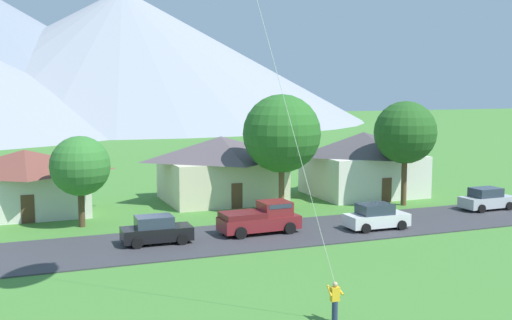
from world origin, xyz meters
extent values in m
cube|color=#38383D|center=(0.00, 28.33, 0.04)|extent=(160.00, 7.48, 0.08)
cone|color=#8E939E|center=(19.91, 168.13, 17.76)|extent=(130.77, 130.77, 35.53)
cube|color=silver|center=(-9.54, 40.92, 1.57)|extent=(8.76, 6.40, 3.13)
pyramid|color=brown|center=(-9.54, 40.92, 3.99)|extent=(9.46, 6.91, 1.72)
cube|color=brown|center=(-9.54, 37.70, 1.00)|extent=(0.90, 0.06, 2.00)
cube|color=silver|center=(18.23, 39.32, 1.78)|extent=(8.94, 7.54, 3.56)
pyramid|color=#474247|center=(18.23, 39.32, 4.54)|extent=(9.66, 8.14, 1.96)
cube|color=brown|center=(18.23, 35.53, 1.00)|extent=(0.90, 0.06, 2.00)
cube|color=beige|center=(5.79, 41.23, 1.73)|extent=(9.16, 7.70, 3.46)
pyramid|color=#564C51|center=(5.79, 41.23, 4.42)|extent=(9.89, 8.32, 1.90)
cube|color=brown|center=(5.79, 37.36, 1.00)|extent=(0.90, 0.06, 2.00)
cylinder|color=brown|center=(8.72, 35.43, 1.85)|extent=(0.44, 0.44, 3.70)
sphere|color=#286623|center=(8.72, 35.43, 5.93)|extent=(5.95, 5.95, 5.95)
cylinder|color=#4C3823|center=(-6.18, 35.22, 1.33)|extent=(0.44, 0.44, 2.66)
sphere|color=#33752D|center=(-6.18, 35.22, 4.17)|extent=(4.05, 4.05, 4.05)
cylinder|color=brown|center=(18.70, 33.82, 2.00)|extent=(0.44, 0.44, 4.00)
sphere|color=#23561E|center=(18.70, 33.82, 5.86)|extent=(4.96, 4.96, 4.96)
cube|color=#B7BCC1|center=(23.44, 29.69, 0.68)|extent=(4.25, 1.91, 0.80)
cube|color=#2D3847|center=(23.29, 29.69, 1.42)|extent=(2.24, 1.64, 0.68)
cylinder|color=black|center=(24.76, 30.64, 0.40)|extent=(0.65, 0.26, 0.64)
cylinder|color=black|center=(24.81, 28.81, 0.40)|extent=(0.65, 0.26, 0.64)
cylinder|color=black|center=(22.06, 30.57, 0.40)|extent=(0.65, 0.26, 0.64)
cylinder|color=black|center=(22.11, 28.73, 0.40)|extent=(0.65, 0.26, 0.64)
cube|color=black|center=(-2.51, 28.57, 0.68)|extent=(4.24, 1.90, 0.80)
cube|color=#2D3847|center=(-2.66, 28.57, 1.42)|extent=(2.24, 1.64, 0.68)
cylinder|color=black|center=(-1.14, 29.46, 0.40)|extent=(0.65, 0.25, 0.64)
cylinder|color=black|center=(-1.18, 27.62, 0.40)|extent=(0.65, 0.25, 0.64)
cylinder|color=black|center=(-3.84, 29.52, 0.40)|extent=(0.65, 0.25, 0.64)
cylinder|color=black|center=(-3.88, 27.68, 0.40)|extent=(0.65, 0.25, 0.64)
cube|color=white|center=(11.96, 27.09, 0.68)|extent=(4.23, 1.86, 0.80)
cube|color=#2D3847|center=(11.81, 27.09, 1.42)|extent=(2.22, 1.62, 0.68)
cylinder|color=black|center=(13.32, 27.99, 0.40)|extent=(0.64, 0.25, 0.64)
cylinder|color=black|center=(13.30, 26.15, 0.40)|extent=(0.64, 0.25, 0.64)
cylinder|color=black|center=(10.62, 28.03, 0.40)|extent=(0.64, 0.25, 0.64)
cylinder|color=black|center=(10.60, 26.19, 0.40)|extent=(0.64, 0.25, 0.64)
cube|color=maroon|center=(4.23, 28.78, 0.75)|extent=(5.27, 2.20, 0.84)
cube|color=maroon|center=(5.32, 28.83, 1.62)|extent=(1.97, 1.91, 0.90)
cube|color=#2D3847|center=(5.32, 28.83, 1.89)|extent=(1.69, 1.94, 0.28)
cube|color=maroon|center=(3.08, 28.74, 1.35)|extent=(2.77, 2.06, 0.36)
cylinder|color=black|center=(5.88, 29.87, 0.46)|extent=(0.77, 0.31, 0.76)
cylinder|color=black|center=(5.96, 27.83, 0.46)|extent=(0.77, 0.31, 0.76)
cylinder|color=black|center=(2.49, 29.74, 0.46)|extent=(0.77, 0.31, 0.76)
cylinder|color=black|center=(2.57, 27.70, 0.46)|extent=(0.77, 0.31, 0.76)
cylinder|color=navy|center=(1.41, 13.44, 0.44)|extent=(0.24, 0.24, 0.88)
cube|color=yellow|center=(1.41, 13.44, 1.17)|extent=(0.36, 0.22, 0.58)
sphere|color=tan|center=(1.41, 13.44, 1.57)|extent=(0.21, 0.21, 0.21)
cylinder|color=yellow|center=(1.19, 13.50, 1.31)|extent=(0.18, 0.55, 0.37)
cylinder|color=yellow|center=(1.63, 13.50, 1.31)|extent=(0.18, 0.55, 0.37)
cylinder|color=silver|center=(-0.54, 14.33, 9.17)|extent=(3.92, 1.80, 15.24)
camera|label=1|loc=(-10.65, -8.48, 9.54)|focal=44.55mm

